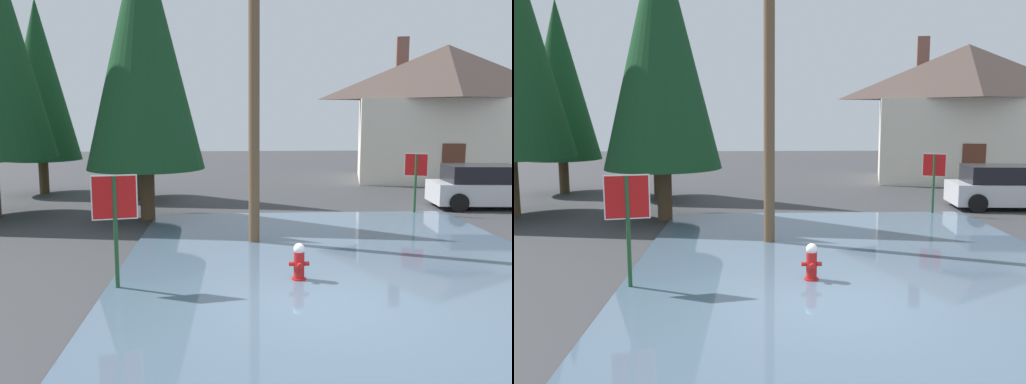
% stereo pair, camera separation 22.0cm
% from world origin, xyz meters
% --- Properties ---
extents(ground_plane, '(80.00, 80.00, 0.10)m').
position_xyz_m(ground_plane, '(0.00, 0.00, -0.05)').
color(ground_plane, '#38383A').
extents(flood_puddle, '(9.56, 12.24, 0.07)m').
position_xyz_m(flood_puddle, '(0.83, 2.72, 0.03)').
color(flood_puddle, '#4C6075').
rests_on(flood_puddle, ground).
extents(lane_stop_bar, '(4.39, 0.72, 0.01)m').
position_xyz_m(lane_stop_bar, '(0.18, -1.92, 0.00)').
color(lane_stop_bar, silver).
rests_on(lane_stop_bar, ground).
extents(stop_sign_near, '(0.82, 0.20, 2.22)m').
position_xyz_m(stop_sign_near, '(-3.74, 1.22, 1.59)').
color(stop_sign_near, '#1E4C28').
rests_on(stop_sign_near, ground).
extents(fire_hydrant, '(0.40, 0.34, 0.80)m').
position_xyz_m(fire_hydrant, '(-0.24, 1.53, 0.39)').
color(fire_hydrant, red).
rests_on(fire_hydrant, ground).
extents(utility_pole, '(1.60, 0.28, 7.63)m').
position_xyz_m(utility_pole, '(-0.96, 4.81, 3.99)').
color(utility_pole, brown).
rests_on(utility_pole, ground).
extents(stop_sign_far, '(0.69, 0.34, 2.04)m').
position_xyz_m(stop_sign_far, '(4.61, 8.67, 1.45)').
color(stop_sign_far, '#1E4C28').
rests_on(stop_sign_far, ground).
extents(house, '(10.03, 7.75, 7.20)m').
position_xyz_m(house, '(9.22, 17.75, 3.47)').
color(house, silver).
rests_on(house, ground).
extents(parked_car, '(4.22, 2.32, 1.53)m').
position_xyz_m(parked_car, '(7.64, 9.79, 0.73)').
color(parked_car, silver).
rests_on(parked_car, ground).
extents(pine_tree_tall_left, '(3.18, 3.18, 7.95)m').
position_xyz_m(pine_tree_tall_left, '(-5.05, 12.60, 4.68)').
color(pine_tree_tall_left, '#4C3823').
rests_on(pine_tree_tall_left, ground).
extents(pine_tree_mid_left, '(3.63, 3.63, 9.09)m').
position_xyz_m(pine_tree_mid_left, '(-4.14, 8.19, 5.35)').
color(pine_tree_mid_left, '#4C3823').
rests_on(pine_tree_mid_left, ground).
extents(pine_tree_short_left, '(3.18, 3.18, 7.95)m').
position_xyz_m(pine_tree_short_left, '(-9.30, 14.18, 4.68)').
color(pine_tree_short_left, '#4C3823').
rests_on(pine_tree_short_left, ground).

